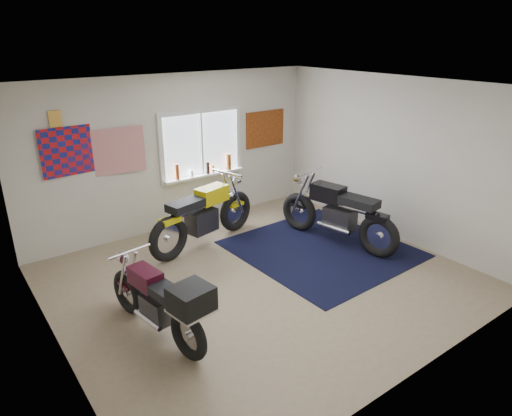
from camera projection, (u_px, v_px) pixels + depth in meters
ground at (262, 279)px, 6.58m from camera, size 5.50×5.50×0.00m
room_shell at (262, 170)px, 5.99m from camera, size 5.50×5.50×5.50m
navy_rug at (321, 249)px, 7.48m from camera, size 2.57×2.67×0.01m
window_assembly at (202, 148)px, 8.21m from camera, size 1.66×0.17×1.26m
oil_bottles at (209, 166)px, 8.34m from camera, size 1.16×0.09×0.30m
flag_display at (55, 119)px, 6.61m from camera, size 1.60×0.10×1.17m
triumph_poster at (265, 129)px, 8.96m from camera, size 0.90×0.03×0.70m
yellow_triumph at (204, 216)px, 7.49m from camera, size 2.22×0.80×1.13m
black_chrome_bike at (337, 215)px, 7.54m from camera, size 0.75×2.24×1.16m
maroon_tourer at (162, 303)px, 5.14m from camera, size 0.68×1.83×0.93m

